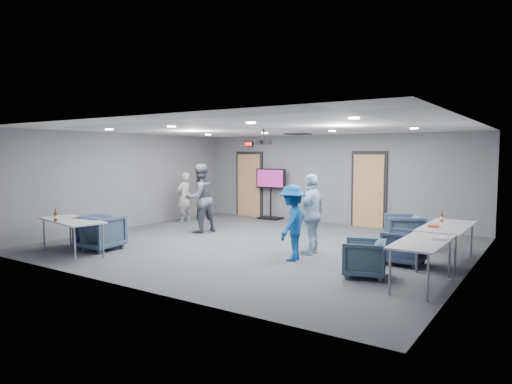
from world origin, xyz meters
The scene contains 29 objects.
floor centered at (0.00, 0.00, 0.00)m, with size 9.00×9.00×0.00m, color #36383D.
ceiling centered at (0.00, 0.00, 2.70)m, with size 9.00×9.00×0.00m, color silver.
wall_back centered at (0.00, 4.00, 1.35)m, with size 9.00×0.02×2.70m, color slate.
wall_front centered at (0.00, -4.00, 1.35)m, with size 9.00×0.02×2.70m, color slate.
wall_left centered at (-4.50, 0.00, 1.35)m, with size 0.02×8.00×2.70m, color slate.
wall_right centered at (4.50, 0.00, 1.35)m, with size 0.02×8.00×2.70m, color slate.
door_left centered at (-3.00, 3.95, 1.07)m, with size 1.06×0.17×2.24m.
door_right centered at (1.20, 3.95, 1.07)m, with size 1.06×0.17×2.24m.
exit_sign centered at (-3.00, 3.93, 2.45)m, with size 0.32×0.08×0.16m.
hvac_diffuser centered at (-0.50, 2.80, 2.69)m, with size 0.60×0.60×0.03m, color black.
downlights centered at (0.00, 0.00, 2.68)m, with size 6.18×3.78×0.02m.
person_a centered at (-3.90, 1.70, 0.77)m, with size 0.56×0.37×1.55m, color #9C9F9C.
person_b centered at (-2.27, 0.54, 0.93)m, with size 0.90×0.70×1.85m, color #4E545E.
person_c centered at (1.46, -0.19, 0.85)m, with size 1.00×0.42×1.70m, color silver.
person_d centered at (1.40, -0.93, 0.76)m, with size 0.98×0.56×1.51m, color #164C93.
chair_right_a centered at (2.90, 1.57, 0.38)m, with size 0.81×0.83×0.76m, color #3A4B65.
chair_right_b centered at (3.35, -0.04, 0.33)m, with size 0.70×0.72×0.66m, color #313A56.
chair_right_c centered at (3.04, -1.31, 0.32)m, with size 0.69×0.71×0.65m, color #395063.
chair_front_a centered at (-2.62, -2.40, 0.39)m, with size 0.83×0.85×0.77m, color #394662.
chair_front_b centered at (-2.97, -2.29, 0.34)m, with size 1.04×0.91×0.68m, color #324258.
table_right_a centered at (4.00, 0.57, 0.69)m, with size 0.80×1.92×0.73m.
table_right_b centered at (4.00, -1.33, 0.68)m, with size 0.71×1.70×0.73m.
table_front_left centered at (-2.77, -3.00, 0.68)m, with size 1.89×1.09×0.73m.
bottle_front centered at (-2.82, -3.33, 0.83)m, with size 0.07×0.07×0.27m.
bottle_right centered at (3.81, 1.00, 0.82)m, with size 0.06×0.06×0.24m.
snack_box centered at (3.83, 0.20, 0.75)m, with size 0.20×0.14×0.05m, color #C54B31.
wrapper centered at (4.19, -1.07, 0.75)m, with size 0.20×0.14×0.05m, color white.
tv_stand centered at (-2.01, 3.75, 0.93)m, with size 1.07×0.51×1.64m.
projector centered at (0.02, 0.16, 2.41)m, with size 0.36×0.33×0.35m.
Camera 1 is at (5.78, -8.78, 2.12)m, focal length 32.00 mm.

